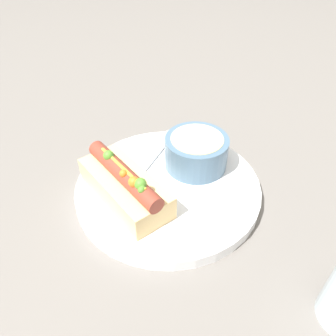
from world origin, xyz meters
The scene contains 5 objects.
ground_plane centered at (0.00, 0.00, 0.00)m, with size 4.00×4.00×0.00m, color slate.
dinner_plate centered at (0.00, 0.00, 0.01)m, with size 0.30×0.30×0.02m.
hot_dog centered at (0.00, -0.07, 0.05)m, with size 0.17×0.10×0.07m.
soup_bowl centered at (-0.02, 0.06, 0.05)m, with size 0.11×0.11×0.05m.
spoon centered at (-0.10, 0.04, 0.02)m, with size 0.13×0.15×0.01m.
Camera 1 is at (0.35, -0.16, 0.38)m, focal length 35.00 mm.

